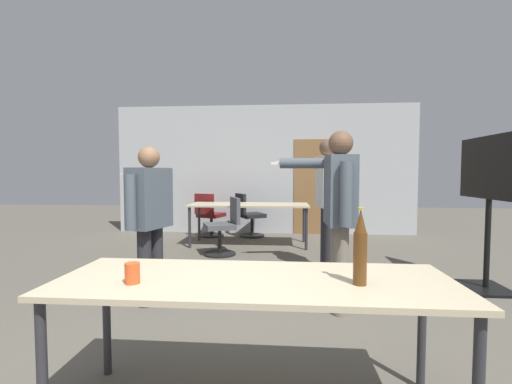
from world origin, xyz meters
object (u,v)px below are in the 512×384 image
(office_chair_far_left, at_px, (249,217))
(beer_bottle, at_px, (360,249))
(office_chair_mid_tucked, at_px, (224,228))
(office_chair_near_pushed, at_px, (209,217))
(drink_cup, at_px, (132,273))
(person_center_tall, at_px, (149,210))
(person_far_watching, at_px, (338,204))
(tv_screen, at_px, (489,192))
(person_near_casual, at_px, (327,191))

(office_chair_far_left, height_order, beer_bottle, beer_bottle)
(office_chair_mid_tucked, bearing_deg, office_chair_near_pushed, -2.01)
(beer_bottle, distance_m, drink_cup, 1.17)
(person_center_tall, height_order, person_far_watching, person_far_watching)
(office_chair_far_left, bearing_deg, office_chair_near_pushed, -115.29)
(beer_bottle, relative_size, drink_cup, 3.68)
(office_chair_far_left, bearing_deg, drink_cup, -30.98)
(beer_bottle, bearing_deg, person_center_tall, 137.41)
(office_chair_mid_tucked, xyz_separation_m, beer_bottle, (1.34, -3.71, 0.51))
(tv_screen, bearing_deg, person_far_watching, -67.48)
(tv_screen, relative_size, beer_bottle, 4.45)
(person_near_casual, distance_m, drink_cup, 3.31)
(office_chair_mid_tucked, relative_size, drink_cup, 8.71)
(office_chair_near_pushed, bearing_deg, office_chair_far_left, 26.16)
(office_chair_mid_tucked, distance_m, beer_bottle, 3.98)
(office_chair_near_pushed, xyz_separation_m, beer_bottle, (1.91, -5.23, 0.52))
(person_near_casual, xyz_separation_m, person_far_watching, (-0.07, -1.40, -0.05))
(person_near_casual, distance_m, beer_bottle, 2.94)
(person_far_watching, relative_size, office_chair_near_pushed, 1.90)
(office_chair_far_left, xyz_separation_m, office_chair_near_pushed, (-0.81, -0.07, 0.00))
(person_far_watching, bearing_deg, drink_cup, 139.97)
(person_near_casual, xyz_separation_m, office_chair_mid_tucked, (-1.54, 0.78, -0.65))
(person_center_tall, xyz_separation_m, office_chair_mid_tucked, (0.40, 2.11, -0.52))
(office_chair_far_left, bearing_deg, tv_screen, 14.49)
(person_far_watching, bearing_deg, office_chair_near_pushed, 27.73)
(office_chair_near_pushed, height_order, drink_cup, office_chair_near_pushed)
(office_chair_far_left, relative_size, beer_bottle, 2.31)
(person_far_watching, relative_size, beer_bottle, 4.39)
(person_near_casual, distance_m, person_center_tall, 2.36)
(beer_bottle, height_order, drink_cup, beer_bottle)
(person_center_tall, bearing_deg, beer_bottle, -115.16)
(office_chair_near_pushed, xyz_separation_m, office_chair_mid_tucked, (0.57, -1.52, 0.01))
(tv_screen, bearing_deg, beer_bottle, -40.15)
(person_near_casual, height_order, person_center_tall, person_near_casual)
(person_far_watching, xyz_separation_m, beer_bottle, (-0.13, -1.53, -0.09))
(person_near_casual, xyz_separation_m, drink_cup, (-1.36, -3.01, -0.27))
(office_chair_mid_tucked, bearing_deg, office_chair_far_left, -31.32)
(office_chair_near_pushed, bearing_deg, person_far_watching, -39.94)
(person_center_tall, bearing_deg, person_near_casual, -38.05)
(tv_screen, bearing_deg, person_center_tall, -79.59)
(office_chair_far_left, height_order, drink_cup, office_chair_far_left)
(office_chair_mid_tucked, height_order, drink_cup, office_chair_mid_tucked)
(person_center_tall, height_order, office_chair_far_left, person_center_tall)
(person_near_casual, distance_m, person_far_watching, 1.40)
(person_center_tall, xyz_separation_m, office_chair_far_left, (0.64, 3.70, -0.53))
(tv_screen, relative_size, office_chair_mid_tucked, 1.88)
(tv_screen, distance_m, office_chair_far_left, 4.33)
(person_far_watching, bearing_deg, beer_bottle, 173.75)
(office_chair_near_pushed, bearing_deg, beer_bottle, -48.82)
(person_near_casual, bearing_deg, beer_bottle, 167.50)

